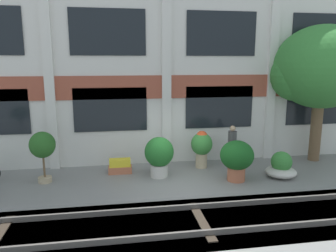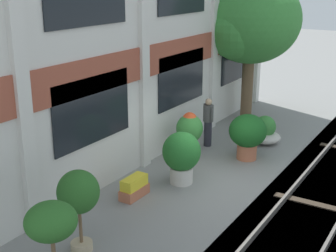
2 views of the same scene
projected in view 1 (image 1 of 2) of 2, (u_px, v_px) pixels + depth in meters
name	position (u px, v px, depth m)	size (l,w,h in m)	color
ground_plane	(178.00, 185.00, 11.05)	(80.00, 80.00, 0.00)	gray
apartment_facade	(165.00, 52.00, 12.84)	(17.90, 0.64, 8.92)	silver
rail_tracks	(197.00, 226.00, 8.56)	(25.54, 2.80, 0.43)	#5B5449
broadleaf_tree	(321.00, 70.00, 13.07)	(3.97, 3.78, 5.51)	brown
potted_plant_wide_bowl	(281.00, 167.00, 11.73)	(1.10, 1.10, 0.94)	beige
potted_plant_glazed_jar	(237.00, 157.00, 11.29)	(1.16, 1.16, 1.43)	#B76647
potted_plant_square_trough	(120.00, 166.00, 12.14)	(0.86, 0.39, 0.55)	#B76647
potted_plant_terracotta_small	(43.00, 147.00, 11.04)	(0.86, 0.86, 1.78)	tan
potted_plant_fluted_column	(202.00, 145.00, 12.68)	(0.83, 0.83, 1.46)	tan
potted_plant_stone_basin	(159.00, 154.00, 11.69)	(1.05, 1.05, 1.45)	beige
resident_by_doorway	(232.00, 145.00, 12.87)	(0.34, 0.47, 1.63)	#282833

